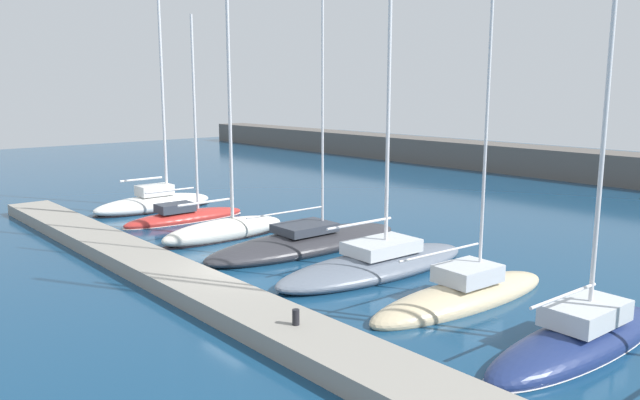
{
  "coord_description": "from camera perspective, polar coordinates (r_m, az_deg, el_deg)",
  "views": [
    {
      "loc": [
        18.08,
        -11.97,
        6.93
      ],
      "look_at": [
        -3.59,
        6.74,
        1.76
      ],
      "focal_mm": 34.7,
      "sensor_mm": 36.0,
      "label": 1
    }
  ],
  "objects": [
    {
      "name": "sailboat_navy_seventh",
      "position": [
        18.51,
        22.78,
        -11.74
      ],
      "size": [
        2.35,
        8.0,
        14.24
      ],
      "rotation": [
        0.0,
        0.0,
        1.53
      ],
      "color": "navy",
      "rests_on": "ground_plane"
    },
    {
      "name": "sailboat_ivory_third",
      "position": [
        29.38,
        -8.77,
        -2.68
      ],
      "size": [
        1.67,
        6.56,
        11.38
      ],
      "rotation": [
        0.0,
        0.0,
        1.58
      ],
      "color": "silver",
      "rests_on": "ground_plane"
    },
    {
      "name": "sailboat_charcoal_fourth",
      "position": [
        27.22,
        -1.22,
        -3.83
      ],
      "size": [
        3.29,
        10.24,
        22.19
      ],
      "rotation": [
        0.0,
        0.0,
        1.55
      ],
      "color": "#2D2D33",
      "rests_on": "ground_plane"
    },
    {
      "name": "ground_plane",
      "position": [
        22.77,
        -7.0,
        -7.56
      ],
      "size": [
        120.0,
        120.0,
        0.0
      ],
      "primitive_type": "plane",
      "color": "navy"
    },
    {
      "name": "sailboat_sand_sixth",
      "position": [
        21.1,
        13.08,
        -8.49
      ],
      "size": [
        2.52,
        8.17,
        17.04
      ],
      "rotation": [
        0.0,
        0.0,
        1.51
      ],
      "color": "beige",
      "rests_on": "ground_plane"
    },
    {
      "name": "dock_pier",
      "position": [
        21.68,
        -11.51,
        -7.81
      ],
      "size": [
        37.62,
        2.15,
        0.58
      ],
      "primitive_type": "cube",
      "color": "gray",
      "rests_on": "ground_plane"
    },
    {
      "name": "sailboat_white_nearest",
      "position": [
        37.1,
        -15.06,
        -0.18
      ],
      "size": [
        2.33,
        7.23,
        14.79
      ],
      "rotation": [
        0.0,
        0.0,
        1.57
      ],
      "color": "white",
      "rests_on": "ground_plane"
    },
    {
      "name": "sailboat_red_second",
      "position": [
        33.55,
        -12.39,
        -1.43
      ],
      "size": [
        1.85,
        6.91,
        10.92
      ],
      "rotation": [
        0.0,
        0.0,
        1.55
      ],
      "color": "#B72D28",
      "rests_on": "ground_plane"
    },
    {
      "name": "dock_bollard",
      "position": [
        17.14,
        -2.24,
        -10.74
      ],
      "size": [
        0.2,
        0.2,
        0.44
      ],
      "primitive_type": "cylinder",
      "color": "black",
      "rests_on": "dock_pier"
    },
    {
      "name": "sailboat_slate_fifth",
      "position": [
        23.87,
        5.22,
        -5.66
      ],
      "size": [
        3.25,
        9.28,
        20.13
      ],
      "rotation": [
        0.0,
        0.0,
        1.53
      ],
      "color": "slate",
      "rests_on": "ground_plane"
    }
  ]
}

